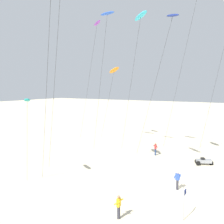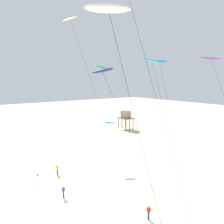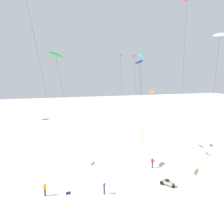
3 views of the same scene
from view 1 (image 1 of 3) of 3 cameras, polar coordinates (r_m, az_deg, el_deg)
name	(u,v)px [view 1 (image 1 of 3)]	position (r m, az deg, el deg)	size (l,w,h in m)	color
ground_plane	(185,189)	(25.45, 15.58, -15.68)	(260.00, 260.00, 0.00)	beige
kite_cyan	(140,17)	(34.89, 6.18, 19.72)	(3.76, 5.38, 18.36)	#33BFE0
kite_blue	(107,17)	(34.75, -1.09, 19.97)	(3.20, 5.21, 18.31)	blue
kite_purple	(97,26)	(40.84, -3.32, 18.18)	(5.58, 7.94, 18.62)	purple
kite_orange	(114,71)	(42.57, 0.44, 8.97)	(3.91, 5.72, 12.35)	orange
kite_teal	(27,101)	(24.57, -17.92, 2.32)	(1.84, 2.43, 8.21)	teal
kite_navy	(172,17)	(30.53, 12.92, 19.43)	(5.03, 6.99, 17.13)	navy
kite_flyer_nearest	(177,180)	(24.73, 13.99, -14.08)	(0.55, 0.58, 1.67)	#33333D
kite_flyer_middle	(119,206)	(19.31, 1.45, -19.75)	(0.57, 0.54, 1.67)	#33333D
kite_flyer_furthest	(155,149)	(35.62, 9.40, -7.86)	(0.55, 0.53, 1.67)	navy
beach_buggy	(204,161)	(33.04, 19.22, -10.01)	(1.49, 2.11, 0.82)	gray
marker_flag	(184,199)	(19.62, 15.44, -17.62)	(0.57, 0.05, 2.10)	gray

